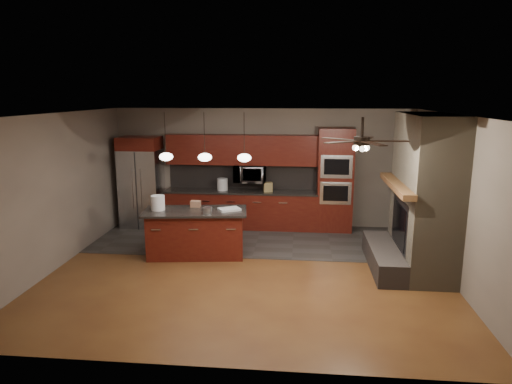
# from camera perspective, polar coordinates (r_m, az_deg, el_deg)

# --- Properties ---
(ground) EXTENTS (7.00, 7.00, 0.00)m
(ground) POSITION_cam_1_polar(r_m,az_deg,el_deg) (8.37, -0.96, -9.80)
(ground) COLOR brown
(ground) RESTS_ON ground
(ceiling) EXTENTS (7.00, 6.00, 0.02)m
(ceiling) POSITION_cam_1_polar(r_m,az_deg,el_deg) (7.77, -1.03, 9.71)
(ceiling) COLOR white
(ceiling) RESTS_ON back_wall
(back_wall) EXTENTS (7.00, 0.02, 2.80)m
(back_wall) POSITION_cam_1_polar(r_m,az_deg,el_deg) (10.89, 0.80, 3.03)
(back_wall) COLOR slate
(back_wall) RESTS_ON ground
(right_wall) EXTENTS (0.02, 6.00, 2.80)m
(right_wall) POSITION_cam_1_polar(r_m,az_deg,el_deg) (8.33, 23.70, -0.89)
(right_wall) COLOR slate
(right_wall) RESTS_ON ground
(left_wall) EXTENTS (0.02, 6.00, 2.80)m
(left_wall) POSITION_cam_1_polar(r_m,az_deg,el_deg) (9.04, -23.61, 0.09)
(left_wall) COLOR slate
(left_wall) RESTS_ON ground
(slate_tile_patch) EXTENTS (7.00, 2.40, 0.01)m
(slate_tile_patch) POSITION_cam_1_polar(r_m,az_deg,el_deg) (10.05, 0.21, -5.94)
(slate_tile_patch) COLOR #353230
(slate_tile_patch) RESTS_ON ground
(fireplace_column) EXTENTS (1.30, 2.10, 2.80)m
(fireplace_column) POSITION_cam_1_polar(r_m,az_deg,el_deg) (8.59, 19.90, -0.90)
(fireplace_column) COLOR #6D624D
(fireplace_column) RESTS_ON ground
(back_cabinetry) EXTENTS (3.59, 0.64, 2.20)m
(back_cabinetry) POSITION_cam_1_polar(r_m,az_deg,el_deg) (10.78, -1.84, 0.20)
(back_cabinetry) COLOR #571B10
(back_cabinetry) RESTS_ON ground
(oven_tower) EXTENTS (0.80, 0.63, 2.38)m
(oven_tower) POSITION_cam_1_polar(r_m,az_deg,el_deg) (10.62, 9.84, 1.47)
(oven_tower) COLOR #571B10
(oven_tower) RESTS_ON ground
(microwave) EXTENTS (0.73, 0.41, 0.50)m
(microwave) POSITION_cam_1_polar(r_m,az_deg,el_deg) (10.69, -0.78, 2.31)
(microwave) COLOR silver
(microwave) RESTS_ON back_cabinetry
(refrigerator) EXTENTS (0.93, 0.75, 2.15)m
(refrigerator) POSITION_cam_1_polar(r_m,az_deg,el_deg) (11.18, -14.13, 1.21)
(refrigerator) COLOR silver
(refrigerator) RESTS_ON ground
(kitchen_island) EXTENTS (2.08, 1.13, 0.92)m
(kitchen_island) POSITION_cam_1_polar(r_m,az_deg,el_deg) (9.05, -7.52, -5.07)
(kitchen_island) COLOR #571B10
(kitchen_island) RESTS_ON ground
(white_bucket) EXTENTS (0.27, 0.27, 0.29)m
(white_bucket) POSITION_cam_1_polar(r_m,az_deg,el_deg) (9.04, -12.16, -1.33)
(white_bucket) COLOR white
(white_bucket) RESTS_ON kitchen_island
(paint_can) EXTENTS (0.24, 0.24, 0.12)m
(paint_can) POSITION_cam_1_polar(r_m,az_deg,el_deg) (8.65, -6.09, -2.31)
(paint_can) COLOR #AAABAF
(paint_can) RESTS_ON kitchen_island
(paint_tray) EXTENTS (0.48, 0.44, 0.04)m
(paint_tray) POSITION_cam_1_polar(r_m,az_deg,el_deg) (8.87, -3.36, -2.16)
(paint_tray) COLOR silver
(paint_tray) RESTS_ON kitchen_island
(cardboard_box) EXTENTS (0.19, 0.14, 0.12)m
(cardboard_box) POSITION_cam_1_polar(r_m,az_deg,el_deg) (9.19, -7.56, -1.47)
(cardboard_box) COLOR #8E6249
(cardboard_box) RESTS_ON kitchen_island
(counter_bucket) EXTENTS (0.31, 0.31, 0.28)m
(counter_bucket) POSITION_cam_1_polar(r_m,az_deg,el_deg) (10.77, -4.22, 0.96)
(counter_bucket) COLOR silver
(counter_bucket) RESTS_ON back_cabinetry
(counter_box) EXTENTS (0.23, 0.19, 0.22)m
(counter_box) POSITION_cam_1_polar(r_m,az_deg,el_deg) (10.60, 1.50, 0.63)
(counter_box) COLOR #96814D
(counter_box) RESTS_ON back_cabinetry
(pendant_left) EXTENTS (0.26, 0.26, 0.92)m
(pendant_left) POSITION_cam_1_polar(r_m,az_deg,el_deg) (8.86, -11.17, 4.37)
(pendant_left) COLOR black
(pendant_left) RESTS_ON ceiling
(pendant_center) EXTENTS (0.26, 0.26, 0.92)m
(pendant_center) POSITION_cam_1_polar(r_m,az_deg,el_deg) (8.68, -6.41, 4.37)
(pendant_center) COLOR black
(pendant_center) RESTS_ON ceiling
(pendant_right) EXTENTS (0.26, 0.26, 0.92)m
(pendant_right) POSITION_cam_1_polar(r_m,az_deg,el_deg) (8.56, -1.48, 4.33)
(pendant_right) COLOR black
(pendant_right) RESTS_ON ceiling
(ceiling_fan) EXTENTS (1.27, 1.33, 0.41)m
(ceiling_fan) POSITION_cam_1_polar(r_m,az_deg,el_deg) (7.00, 13.09, 6.32)
(ceiling_fan) COLOR black
(ceiling_fan) RESTS_ON ceiling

